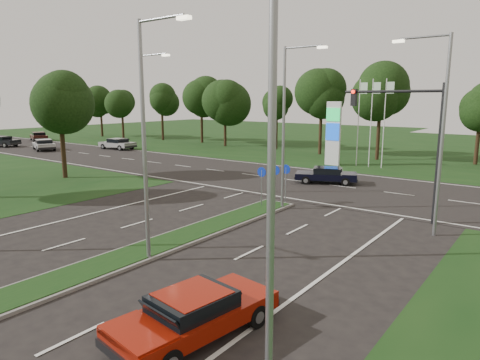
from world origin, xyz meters
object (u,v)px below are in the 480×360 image
Objects in this scene: red_sedan at (195,312)px; far_car_c at (0,141)px; far_car_b at (44,144)px; far_car_d at (39,136)px; far_car_a at (117,143)px; navy_sedan at (326,175)px.

red_sedan is 0.92× the size of far_car_c.
far_car_c is (-8.39, -1.41, 0.02)m from far_car_b.
far_car_d is (-4.15, 7.49, -0.04)m from far_car_c.
red_sedan is at bearing -134.03° from far_car_c.
far_car_a reaches higher than far_car_d.
far_car_b is at bearing 163.41° from red_sedan.
navy_sedan is at bearing -110.82° from far_car_c.
far_car_c is at bearing 120.06° from far_car_b.
red_sedan reaches higher than navy_sedan.
red_sedan is 45.40m from far_car_a.
red_sedan is 61.90m from far_car_d.
far_car_c is at bearing 69.97° from navy_sedan.
far_car_a is 0.96× the size of far_car_b.
far_car_c reaches higher than far_car_d.
far_car_c is at bearing -130.52° from far_car_d.
navy_sedan is 31.09m from far_car_a.
far_car_b is 8.50m from far_car_c.
navy_sedan is at bearing -74.73° from far_car_d.
red_sedan is 47.98m from far_car_b.
far_car_d reaches higher than red_sedan.
far_car_a is 16.60m from far_car_c.
red_sedan is 22.36m from navy_sedan.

